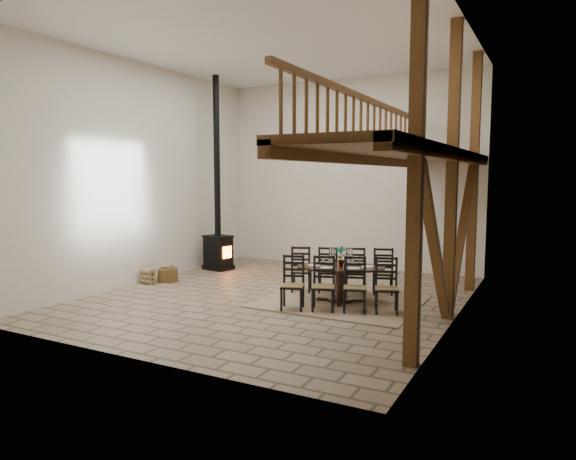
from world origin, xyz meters
The scene contains 7 objects.
ground centered at (0.00, 0.00, 0.00)m, with size 8.00×8.00×0.00m, color #9A8167.
room_shell centered at (1.19, 0.00, 3.01)m, with size 7.02×8.02×5.01m.
rug centered at (1.30, 0.22, 0.01)m, with size 3.00×2.50×0.02m, color #9F8366.
dining_table centered at (1.30, 0.22, 0.36)m, with size 2.62×2.50×1.10m.
wood_stove centered at (-2.87, 2.01, 1.12)m, with size 0.78×0.65×5.00m.
log_basket centered at (-3.01, 0.18, 0.17)m, with size 0.46×0.46×0.38m.
log_stack centered at (-3.25, -0.21, 0.17)m, with size 0.35×0.27×0.33m.
Camera 1 is at (4.96, -8.96, 2.45)m, focal length 32.00 mm.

